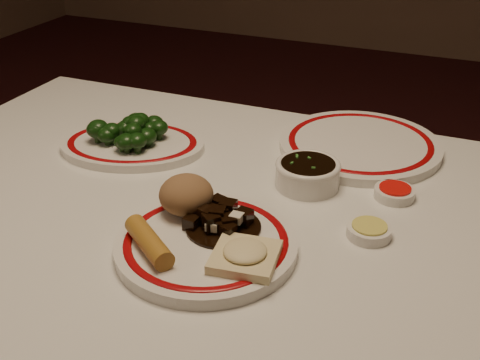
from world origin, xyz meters
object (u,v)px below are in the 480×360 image
(main_plate, at_px, (206,244))
(soy_bowl, at_px, (308,175))
(broccoli_plate, at_px, (132,145))
(spring_roll, at_px, (149,242))
(broccoli_pile, at_px, (130,129))
(dining_table, at_px, (204,270))
(rice_mound, at_px, (186,195))
(fried_wonton, at_px, (245,255))
(stirfry_heap, at_px, (220,219))

(main_plate, height_order, soy_bowl, soy_bowl)
(main_plate, relative_size, broccoli_plate, 0.83)
(spring_roll, relative_size, broccoli_pile, 0.78)
(main_plate, relative_size, broccoli_pile, 1.93)
(dining_table, bearing_deg, rice_mound, -145.62)
(fried_wonton, bearing_deg, rice_mound, 147.53)
(broccoli_pile, bearing_deg, fried_wonton, -38.10)
(main_plate, distance_m, fried_wonton, 0.07)
(main_plate, relative_size, soy_bowl, 2.46)
(fried_wonton, xyz_separation_m, broccoli_plate, (-0.33, 0.26, -0.02))
(main_plate, distance_m, broccoli_pile, 0.36)
(stirfry_heap, relative_size, broccoli_plate, 0.35)
(main_plate, height_order, broccoli_pile, broccoli_pile)
(dining_table, bearing_deg, fried_wonton, -40.45)
(rice_mound, height_order, stirfry_heap, rice_mound)
(spring_roll, height_order, broccoli_plate, spring_roll)
(broccoli_pile, bearing_deg, soy_bowl, -1.44)
(broccoli_pile, bearing_deg, dining_table, -36.93)
(rice_mound, distance_m, soy_bowl, 0.22)
(dining_table, distance_m, rice_mound, 0.14)
(broccoli_pile, relative_size, soy_bowl, 1.27)
(broccoli_plate, bearing_deg, rice_mound, -41.42)
(rice_mound, distance_m, broccoli_pile, 0.28)
(broccoli_plate, bearing_deg, main_plate, -41.98)
(dining_table, xyz_separation_m, spring_roll, (-0.02, -0.12, 0.12))
(soy_bowl, bearing_deg, dining_table, -125.20)
(spring_roll, xyz_separation_m, stirfry_heap, (0.06, 0.09, -0.00))
(dining_table, height_order, rice_mound, rice_mound)
(stirfry_heap, height_order, broccoli_pile, broccoli_pile)
(main_plate, distance_m, rice_mound, 0.09)
(fried_wonton, distance_m, soy_bowl, 0.25)
(soy_bowl, bearing_deg, main_plate, -107.99)
(spring_roll, bearing_deg, fried_wonton, -40.40)
(spring_roll, relative_size, soy_bowl, 1.00)
(dining_table, distance_m, main_plate, 0.13)
(broccoli_plate, xyz_separation_m, soy_bowl, (0.34, -0.01, 0.01))
(rice_mound, bearing_deg, spring_roll, -90.60)
(stirfry_heap, height_order, soy_bowl, stirfry_heap)
(broccoli_plate, distance_m, broccoli_pile, 0.03)
(stirfry_heap, bearing_deg, spring_roll, -124.77)
(rice_mound, relative_size, spring_roll, 0.77)
(main_plate, bearing_deg, broccoli_pile, 138.28)
(main_plate, xyz_separation_m, fried_wonton, (0.07, -0.02, 0.02))
(broccoli_plate, bearing_deg, stirfry_heap, -36.80)
(broccoli_pile, xyz_separation_m, soy_bowl, (0.34, -0.01, -0.02))
(rice_mound, xyz_separation_m, stirfry_heap, (0.06, -0.02, -0.02))
(broccoli_plate, bearing_deg, fried_wonton, -38.29)
(dining_table, height_order, main_plate, main_plate)
(stirfry_heap, height_order, broccoli_plate, stirfry_heap)
(fried_wonton, relative_size, broccoli_plate, 0.30)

